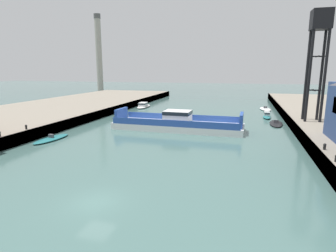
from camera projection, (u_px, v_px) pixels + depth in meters
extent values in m
plane|color=#476B66|center=(96.00, 202.00, 21.87)|extent=(400.00, 400.00, 0.00)
cube|color=#4C4742|center=(55.00, 128.00, 45.60)|extent=(0.30, 140.00, 1.76)
cube|color=#4C4742|center=(308.00, 144.00, 35.52)|extent=(0.30, 140.00, 1.76)
cube|color=silver|center=(178.00, 126.00, 48.46)|extent=(22.62, 6.78, 1.10)
cube|color=#284CA3|center=(182.00, 117.00, 51.23)|extent=(21.64, 0.40, 1.10)
cube|color=#284CA3|center=(173.00, 123.00, 45.25)|extent=(21.64, 0.40, 1.10)
cube|color=silver|center=(178.00, 117.00, 48.13)|extent=(4.55, 3.63, 2.22)
cube|color=black|center=(178.00, 113.00, 47.97)|extent=(4.59, 3.67, 0.60)
cube|color=#284CA3|center=(241.00, 120.00, 45.14)|extent=(0.56, 4.55, 2.20)
cube|color=#284CA3|center=(121.00, 114.00, 51.12)|extent=(0.56, 4.55, 2.20)
ellipsoid|color=white|center=(144.00, 106.00, 76.86)|extent=(3.29, 8.53, 0.53)
cube|color=silver|center=(143.00, 104.00, 76.11)|extent=(2.11, 3.05, 0.93)
cube|color=black|center=(143.00, 104.00, 76.09)|extent=(2.17, 3.14, 0.28)
ellipsoid|color=white|center=(265.00, 109.00, 72.38)|extent=(3.26, 7.66, 0.39)
cube|color=#4C4C51|center=(265.00, 107.00, 72.29)|extent=(0.92, 0.49, 0.50)
ellipsoid|color=#237075|center=(51.00, 139.00, 41.17)|extent=(2.66, 6.89, 0.38)
cube|color=#4C4C51|center=(51.00, 136.00, 41.08)|extent=(0.78, 0.46, 0.50)
ellipsoid|color=black|center=(276.00, 123.00, 53.00)|extent=(2.73, 7.68, 0.35)
cube|color=#4C4C51|center=(276.00, 121.00, 52.91)|extent=(0.84, 0.44, 0.50)
ellipsoid|color=#237075|center=(267.00, 117.00, 59.95)|extent=(1.62, 4.98, 0.50)
cube|color=silver|center=(267.00, 114.00, 60.17)|extent=(1.13, 1.74, 0.80)
cube|color=black|center=(267.00, 113.00, 60.15)|extent=(1.16, 1.79, 0.24)
cylinder|color=black|center=(306.00, 76.00, 47.07)|extent=(0.44, 0.44, 14.79)
cylinder|color=black|center=(321.00, 77.00, 46.47)|extent=(0.44, 0.44, 14.79)
cylinder|color=black|center=(309.00, 77.00, 44.94)|extent=(0.44, 0.44, 14.79)
cylinder|color=black|center=(325.00, 77.00, 44.35)|extent=(0.44, 0.44, 14.79)
cube|color=black|center=(314.00, 90.00, 46.15)|extent=(2.25, 0.20, 0.20)
cube|color=black|center=(314.00, 90.00, 46.15)|extent=(0.20, 2.25, 0.20)
cube|color=black|center=(317.00, 56.00, 45.06)|extent=(2.25, 0.20, 0.20)
cube|color=black|center=(317.00, 56.00, 45.06)|extent=(0.20, 2.25, 0.20)
cube|color=black|center=(321.00, 20.00, 43.92)|extent=(2.93, 2.93, 3.11)
cylinder|color=black|center=(0.00, 134.00, 35.87)|extent=(0.28, 0.28, 0.55)
cylinder|color=black|center=(336.00, 159.00, 26.01)|extent=(0.28, 0.28, 0.55)
cylinder|color=black|center=(26.00, 128.00, 40.19)|extent=(0.28, 0.28, 0.55)
sphere|color=black|center=(26.00, 126.00, 40.14)|extent=(0.32, 0.32, 0.32)
cylinder|color=black|center=(325.00, 147.00, 29.98)|extent=(0.28, 0.28, 0.55)
sphere|color=black|center=(325.00, 145.00, 29.92)|extent=(0.32, 0.32, 0.32)
cylinder|color=#9E998E|center=(99.00, 54.00, 122.90)|extent=(2.67, 2.67, 34.02)
cylinder|color=#4C4C4C|center=(97.00, 16.00, 119.70)|extent=(2.89, 2.89, 2.00)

